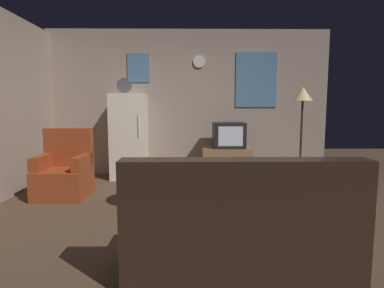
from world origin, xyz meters
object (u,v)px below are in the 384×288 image
(crt_tv, at_px, (229,135))
(wine_glass, at_px, (141,169))
(couch, at_px, (238,233))
(book_stack, at_px, (262,177))
(fridge, at_px, (129,136))
(standing_lamp, at_px, (302,102))
(mug_ceramic_white, at_px, (151,171))
(armchair, at_px, (64,173))
(tv_stand, at_px, (226,163))
(mug_ceramic_tan, at_px, (142,171))
(remote_control, at_px, (142,171))
(coffee_table, at_px, (151,188))

(crt_tv, distance_m, wine_glass, 2.10)
(couch, height_order, book_stack, couch)
(fridge, relative_size, standing_lamp, 1.11)
(mug_ceramic_white, bearing_deg, armchair, 155.95)
(tv_stand, relative_size, wine_glass, 5.60)
(tv_stand, distance_m, book_stack, 0.67)
(tv_stand, relative_size, crt_tv, 1.56)
(crt_tv, relative_size, mug_ceramic_tan, 6.00)
(remote_control, height_order, couch, couch)
(mug_ceramic_white, distance_m, book_stack, 2.38)
(fridge, bearing_deg, tv_stand, -4.79)
(fridge, bearing_deg, couch, -66.48)
(standing_lamp, relative_size, wine_glass, 10.60)
(couch, bearing_deg, mug_ceramic_tan, 122.33)
(mug_ceramic_tan, relative_size, couch, 0.05)
(coffee_table, bearing_deg, mug_ceramic_white, -83.39)
(coffee_table, relative_size, mug_ceramic_white, 8.00)
(couch, distance_m, book_stack, 3.24)
(armchair, bearing_deg, fridge, 58.86)
(coffee_table, distance_m, armchair, 1.36)
(fridge, distance_m, standing_lamp, 3.01)
(coffee_table, bearing_deg, book_stack, 37.90)
(mug_ceramic_white, bearing_deg, tv_stand, 54.99)
(crt_tv, relative_size, remote_control, 3.60)
(mug_ceramic_tan, bearing_deg, crt_tv, 52.04)
(standing_lamp, height_order, couch, standing_lamp)
(crt_tv, distance_m, remote_control, 1.97)
(fridge, bearing_deg, crt_tv, -4.72)
(crt_tv, xyz_separation_m, wine_glass, (-1.30, -1.62, -0.27))
(book_stack, bearing_deg, armchair, -162.54)
(standing_lamp, xyz_separation_m, mug_ceramic_tan, (-2.42, -1.27, -0.88))
(book_stack, bearing_deg, fridge, 174.78)
(tv_stand, height_order, standing_lamp, standing_lamp)
(mug_ceramic_tan, height_order, couch, couch)
(tv_stand, xyz_separation_m, remote_control, (-1.27, -1.44, 0.16))
(standing_lamp, relative_size, remote_control, 10.60)
(couch, bearing_deg, mug_ceramic_white, 118.71)
(remote_control, relative_size, armchair, 0.16)
(fridge, bearing_deg, book_stack, -5.22)
(remote_control, relative_size, couch, 0.09)
(tv_stand, xyz_separation_m, crt_tv, (0.04, -0.00, 0.50))
(coffee_table, xyz_separation_m, wine_glass, (-0.11, -0.17, 0.29))
(tv_stand, relative_size, mug_ceramic_white, 9.33)
(fridge, xyz_separation_m, coffee_table, (0.57, -1.60, -0.54))
(wine_glass, distance_m, couch, 1.84)
(tv_stand, xyz_separation_m, mug_ceramic_tan, (-1.25, -1.65, 0.20))
(mug_ceramic_white, height_order, armchair, armchair)
(standing_lamp, bearing_deg, armchair, -169.76)
(tv_stand, xyz_separation_m, coffee_table, (-1.15, -1.46, -0.06))
(fridge, relative_size, book_stack, 9.02)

